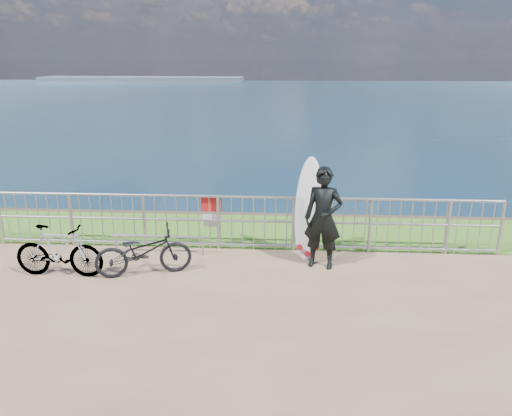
# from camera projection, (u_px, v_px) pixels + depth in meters

# --- Properties ---
(grass_strip) EXTENTS (120.00, 120.00, 0.00)m
(grass_strip) POSITION_uv_depth(u_px,v_px,m) (248.00, 230.00, 11.13)
(grass_strip) COLOR #396E1E
(grass_strip) RESTS_ON ground
(seascape) EXTENTS (260.00, 260.00, 5.00)m
(seascape) POSITION_uv_depth(u_px,v_px,m) (143.00, 81.00, 153.08)
(seascape) COLOR brown
(seascape) RESTS_ON ground
(railing) EXTENTS (10.06, 0.10, 1.13)m
(railing) POSITION_uv_depth(u_px,v_px,m) (244.00, 222.00, 9.91)
(railing) COLOR #95989D
(railing) RESTS_ON ground
(surfer) EXTENTS (0.78, 0.61, 1.88)m
(surfer) POSITION_uv_depth(u_px,v_px,m) (323.00, 218.00, 9.00)
(surfer) COLOR black
(surfer) RESTS_ON ground
(surfboard) EXTENTS (0.61, 0.56, 1.96)m
(surfboard) POSITION_uv_depth(u_px,v_px,m) (308.00, 213.00, 9.43)
(surfboard) COLOR white
(surfboard) RESTS_ON ground
(bicycle_near) EXTENTS (1.78, 1.07, 0.88)m
(bicycle_near) POSITION_uv_depth(u_px,v_px,m) (143.00, 251.00, 8.79)
(bicycle_near) COLOR black
(bicycle_near) RESTS_ON ground
(bicycle_far) EXTENTS (1.60, 0.49, 0.95)m
(bicycle_far) POSITION_uv_depth(u_px,v_px,m) (59.00, 251.00, 8.72)
(bicycle_far) COLOR black
(bicycle_far) RESTS_ON ground
(bike_rack) EXTENTS (1.92, 0.05, 0.40)m
(bike_rack) POSITION_uv_depth(u_px,v_px,m) (159.00, 238.00, 9.74)
(bike_rack) COLOR #95989D
(bike_rack) RESTS_ON ground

